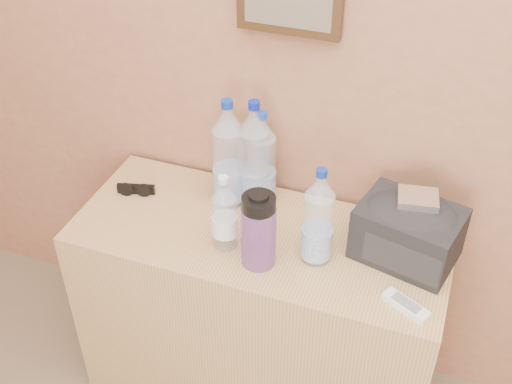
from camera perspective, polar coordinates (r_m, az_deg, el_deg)
dresser at (r=2.22m, az=0.26°, el=-10.72°), size 1.16×0.48×0.72m
pet_large_a at (r=2.00m, az=-2.44°, el=2.99°), size 0.10×0.10×0.37m
pet_large_b at (r=2.01m, az=0.48°, el=2.59°), size 0.09×0.09×0.33m
pet_large_c at (r=2.00m, az=-0.17°, el=2.92°), size 0.10×0.10×0.37m
pet_large_d at (r=1.80m, az=5.54°, el=-2.57°), size 0.09×0.09×0.32m
pet_small at (r=1.86m, az=-2.81°, el=-2.18°), size 0.07×0.07×0.25m
nalgene_bottle at (r=1.80m, az=0.23°, el=-3.36°), size 0.10×0.10×0.25m
sunglasses at (r=2.15m, az=-10.60°, el=0.27°), size 0.13×0.08×0.03m
ac_remote at (r=1.79m, az=13.16°, el=-9.80°), size 0.14×0.10×0.02m
toiletry_bag at (r=1.88m, az=13.39°, el=-3.34°), size 0.32×0.26×0.19m
foil_packet at (r=1.83m, az=14.19°, el=-0.58°), size 0.12×0.11×0.02m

